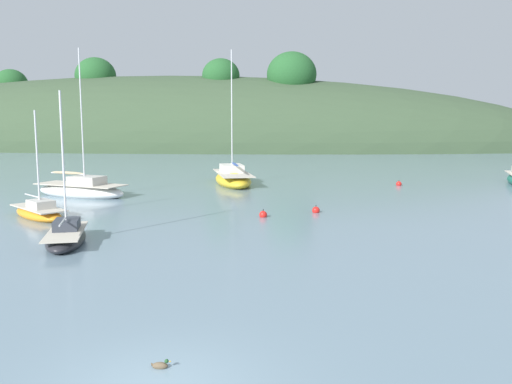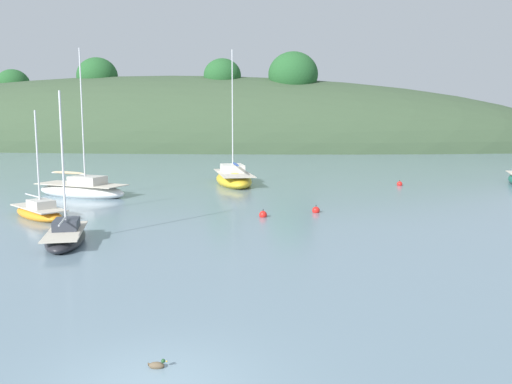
{
  "view_description": "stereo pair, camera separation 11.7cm",
  "coord_description": "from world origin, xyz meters",
  "px_view_note": "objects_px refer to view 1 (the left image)",
  "views": [
    {
      "loc": [
        2.94,
        -9.44,
        5.27
      ],
      "look_at": [
        0.0,
        20.0,
        1.2
      ],
      "focal_mm": 37.14,
      "sensor_mm": 36.0,
      "label": 1
    },
    {
      "loc": [
        3.05,
        -9.42,
        5.27
      ],
      "look_at": [
        0.0,
        20.0,
        1.2
      ],
      "focal_mm": 37.14,
      "sensor_mm": 36.0,
      "label": 2
    }
  ],
  "objects_px": {
    "sailboat_cream_ketch": "(66,236)",
    "sailboat_white_near": "(81,190)",
    "mooring_buoy_outer": "(263,215)",
    "sailboat_yellow_far": "(39,212)",
    "mooring_buoy_channel": "(316,210)",
    "sailboat_black_sloop": "(233,178)",
    "duck_lone_right": "(160,365)",
    "mooring_buoy_inner": "(399,184)"
  },
  "relations": [
    {
      "from": "sailboat_white_near",
      "to": "duck_lone_right",
      "type": "relative_size",
      "value": 24.13
    },
    {
      "from": "mooring_buoy_channel",
      "to": "sailboat_cream_ketch",
      "type": "bearing_deg",
      "value": -141.0
    },
    {
      "from": "sailboat_black_sloop",
      "to": "mooring_buoy_channel",
      "type": "xyz_separation_m",
      "value": [
        6.62,
        -12.74,
        -0.35
      ]
    },
    {
      "from": "sailboat_black_sloop",
      "to": "sailboat_white_near",
      "type": "bearing_deg",
      "value": -140.42
    },
    {
      "from": "sailboat_cream_ketch",
      "to": "duck_lone_right",
      "type": "xyz_separation_m",
      "value": [
        7.18,
        -10.79,
        -0.25
      ]
    },
    {
      "from": "mooring_buoy_inner",
      "to": "sailboat_white_near",
      "type": "bearing_deg",
      "value": -160.22
    },
    {
      "from": "sailboat_white_near",
      "to": "sailboat_black_sloop",
      "type": "relative_size",
      "value": 0.92
    },
    {
      "from": "mooring_buoy_inner",
      "to": "sailboat_cream_ketch",
      "type": "bearing_deg",
      "value": -128.73
    },
    {
      "from": "sailboat_yellow_far",
      "to": "sailboat_black_sloop",
      "type": "distance_m",
      "value": 17.9
    },
    {
      "from": "sailboat_yellow_far",
      "to": "mooring_buoy_channel",
      "type": "distance_m",
      "value": 15.24
    },
    {
      "from": "sailboat_yellow_far",
      "to": "sailboat_cream_ketch",
      "type": "distance_m",
      "value": 6.98
    },
    {
      "from": "sailboat_cream_ketch",
      "to": "mooring_buoy_outer",
      "type": "height_order",
      "value": "sailboat_cream_ketch"
    },
    {
      "from": "sailboat_white_near",
      "to": "mooring_buoy_inner",
      "type": "height_order",
      "value": "sailboat_white_near"
    },
    {
      "from": "mooring_buoy_inner",
      "to": "mooring_buoy_outer",
      "type": "relative_size",
      "value": 1.0
    },
    {
      "from": "mooring_buoy_channel",
      "to": "sailboat_yellow_far",
      "type": "bearing_deg",
      "value": -168.22
    },
    {
      "from": "sailboat_cream_ketch",
      "to": "sailboat_white_near",
      "type": "xyz_separation_m",
      "value": [
        -5.34,
        13.63,
        0.12
      ]
    },
    {
      "from": "mooring_buoy_outer",
      "to": "sailboat_cream_ketch",
      "type": "bearing_deg",
      "value": -138.41
    },
    {
      "from": "sailboat_yellow_far",
      "to": "duck_lone_right",
      "type": "bearing_deg",
      "value": -55.24
    },
    {
      "from": "sailboat_cream_ketch",
      "to": "mooring_buoy_inner",
      "type": "height_order",
      "value": "sailboat_cream_ketch"
    },
    {
      "from": "sailboat_white_near",
      "to": "sailboat_black_sloop",
      "type": "height_order",
      "value": "sailboat_black_sloop"
    },
    {
      "from": "mooring_buoy_outer",
      "to": "mooring_buoy_channel",
      "type": "bearing_deg",
      "value": 30.86
    },
    {
      "from": "sailboat_white_near",
      "to": "mooring_buoy_outer",
      "type": "relative_size",
      "value": 18.97
    },
    {
      "from": "duck_lone_right",
      "to": "mooring_buoy_inner",
      "type": "bearing_deg",
      "value": 72.43
    },
    {
      "from": "sailboat_yellow_far",
      "to": "duck_lone_right",
      "type": "height_order",
      "value": "sailboat_yellow_far"
    },
    {
      "from": "mooring_buoy_channel",
      "to": "sailboat_black_sloop",
      "type": "bearing_deg",
      "value": 117.46
    },
    {
      "from": "sailboat_black_sloop",
      "to": "sailboat_yellow_far",
      "type": "bearing_deg",
      "value": -117.62
    },
    {
      "from": "mooring_buoy_inner",
      "to": "duck_lone_right",
      "type": "distance_m",
      "value": 34.24
    },
    {
      "from": "sailboat_white_near",
      "to": "mooring_buoy_outer",
      "type": "xyz_separation_m",
      "value": [
        13.2,
        -6.65,
        -0.31
      ]
    },
    {
      "from": "mooring_buoy_outer",
      "to": "duck_lone_right",
      "type": "height_order",
      "value": "mooring_buoy_outer"
    },
    {
      "from": "mooring_buoy_channel",
      "to": "duck_lone_right",
      "type": "relative_size",
      "value": 1.27
    },
    {
      "from": "mooring_buoy_channel",
      "to": "duck_lone_right",
      "type": "distance_m",
      "value": 19.81
    },
    {
      "from": "sailboat_yellow_far",
      "to": "mooring_buoy_channel",
      "type": "height_order",
      "value": "sailboat_yellow_far"
    },
    {
      "from": "sailboat_cream_ketch",
      "to": "sailboat_white_near",
      "type": "height_order",
      "value": "sailboat_white_near"
    },
    {
      "from": "sailboat_yellow_far",
      "to": "mooring_buoy_channel",
      "type": "bearing_deg",
      "value": 11.78
    },
    {
      "from": "mooring_buoy_inner",
      "to": "sailboat_yellow_far",
      "type": "bearing_deg",
      "value": -143.16
    },
    {
      "from": "sailboat_cream_ketch",
      "to": "sailboat_yellow_far",
      "type": "bearing_deg",
      "value": 126.84
    },
    {
      "from": "mooring_buoy_inner",
      "to": "duck_lone_right",
      "type": "bearing_deg",
      "value": -107.57
    },
    {
      "from": "sailboat_yellow_far",
      "to": "sailboat_cream_ketch",
      "type": "height_order",
      "value": "sailboat_cream_ketch"
    },
    {
      "from": "sailboat_white_near",
      "to": "mooring_buoy_channel",
      "type": "bearing_deg",
      "value": -17.06
    },
    {
      "from": "sailboat_black_sloop",
      "to": "mooring_buoy_inner",
      "type": "xyz_separation_m",
      "value": [
        13.41,
        0.41,
        -0.35
      ]
    },
    {
      "from": "sailboat_cream_ketch",
      "to": "mooring_buoy_channel",
      "type": "xyz_separation_m",
      "value": [
        10.74,
        8.7,
        -0.18
      ]
    },
    {
      "from": "sailboat_cream_ketch",
      "to": "duck_lone_right",
      "type": "distance_m",
      "value": 12.97
    }
  ]
}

